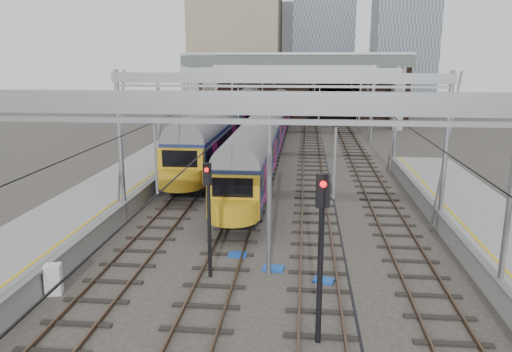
# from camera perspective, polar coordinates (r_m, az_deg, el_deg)

# --- Properties ---
(ground) EXTENTS (160.00, 160.00, 0.00)m
(ground) POSITION_cam_1_polar(r_m,az_deg,el_deg) (18.85, 1.00, -13.63)
(ground) COLOR #38332D
(ground) RESTS_ON ground
(platform_left) EXTENTS (4.32, 55.00, 1.12)m
(platform_left) POSITION_cam_1_polar(r_m,az_deg,el_deg) (23.81, -23.91, -7.48)
(platform_left) COLOR gray
(platform_left) RESTS_ON ground
(tracks) EXTENTS (14.40, 80.00, 0.22)m
(tracks) POSITION_cam_1_polar(r_m,az_deg,el_deg) (32.90, 3.13, -1.72)
(tracks) COLOR #4C3828
(tracks) RESTS_ON ground
(overhead_line) EXTENTS (16.80, 80.00, 8.00)m
(overhead_line) POSITION_cam_1_polar(r_m,az_deg,el_deg) (38.31, 3.71, 10.33)
(overhead_line) COLOR gray
(overhead_line) RESTS_ON ground
(retaining_wall) EXTENTS (28.00, 2.75, 9.00)m
(retaining_wall) POSITION_cam_1_polar(r_m,az_deg,el_deg) (68.81, 5.78, 9.73)
(retaining_wall) COLOR black
(retaining_wall) RESTS_ON ground
(overbridge) EXTENTS (28.00, 3.00, 9.25)m
(overbridge) POSITION_cam_1_polar(r_m,az_deg,el_deg) (62.78, 4.53, 12.10)
(overbridge) COLOR gray
(overbridge) RESTS_ON ground
(city_skyline) EXTENTS (37.50, 27.50, 60.00)m
(city_skyline) POSITION_cam_1_polar(r_m,az_deg,el_deg) (87.66, 6.91, 18.81)
(city_skyline) COLOR tan
(city_skyline) RESTS_ON ground
(train_main) EXTENTS (2.63, 60.83, 4.58)m
(train_main) POSITION_cam_1_polar(r_m,az_deg,el_deg) (53.35, 2.04, 6.67)
(train_main) COLOR black
(train_main) RESTS_ON ground
(train_second) EXTENTS (2.86, 49.57, 4.90)m
(train_second) POSITION_cam_1_polar(r_m,az_deg,el_deg) (53.93, -2.22, 6.89)
(train_second) COLOR black
(train_second) RESTS_ON ground
(signal_near_left) EXTENTS (0.37, 0.46, 4.70)m
(signal_near_left) POSITION_cam_1_polar(r_m,az_deg,el_deg) (19.38, -5.45, -3.43)
(signal_near_left) COLOR black
(signal_near_left) RESTS_ON ground
(signal_near_centre) EXTENTS (0.41, 0.48, 5.37)m
(signal_near_centre) POSITION_cam_1_polar(r_m,az_deg,el_deg) (14.83, 7.45, -7.32)
(signal_near_centre) COLOR black
(signal_near_centre) RESTS_ON ground
(relay_cabinet) EXTENTS (0.69, 0.62, 1.16)m
(relay_cabinet) POSITION_cam_1_polar(r_m,az_deg,el_deg) (20.24, -22.16, -10.89)
(relay_cabinet) COLOR silver
(relay_cabinet) RESTS_ON ground
(equip_cover_a) EXTENTS (0.83, 0.60, 0.10)m
(equip_cover_a) POSITION_cam_1_polar(r_m,az_deg,el_deg) (22.40, -2.11, -8.98)
(equip_cover_a) COLOR #1749B0
(equip_cover_a) RESTS_ON ground
(equip_cover_b) EXTENTS (0.93, 0.71, 0.10)m
(equip_cover_b) POSITION_cam_1_polar(r_m,az_deg,el_deg) (21.04, 1.99, -10.49)
(equip_cover_b) COLOR #1749B0
(equip_cover_b) RESTS_ON ground
(equip_cover_c) EXTENTS (0.90, 0.75, 0.09)m
(equip_cover_c) POSITION_cam_1_polar(r_m,az_deg,el_deg) (20.16, 7.74, -11.74)
(equip_cover_c) COLOR #1749B0
(equip_cover_c) RESTS_ON ground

